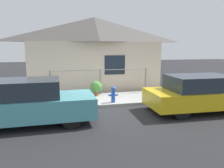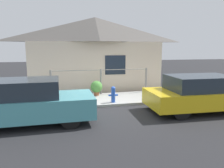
% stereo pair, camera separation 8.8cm
% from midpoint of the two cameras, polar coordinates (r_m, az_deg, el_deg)
% --- Properties ---
extents(ground_plane, '(60.00, 60.00, 0.00)m').
position_cam_midpoint_polar(ground_plane, '(8.96, -0.66, -6.03)').
color(ground_plane, '#262628').
extents(sidewalk, '(24.00, 2.30, 0.11)m').
position_cam_midpoint_polar(sidewalk, '(10.04, -2.15, -4.00)').
color(sidewalk, '#9E9E99').
rests_on(sidewalk, ground_plane).
extents(house, '(7.45, 2.23, 4.03)m').
position_cam_midpoint_polar(house, '(12.32, -4.72, 13.11)').
color(house, beige).
rests_on(house, ground_plane).
extents(fence, '(4.90, 0.10, 1.24)m').
position_cam_midpoint_polar(fence, '(10.86, -3.24, 0.99)').
color(fence, gray).
rests_on(fence, sidewalk).
extents(car_left, '(4.13, 1.71, 1.43)m').
position_cam_midpoint_polar(car_left, '(7.35, -21.72, -4.51)').
color(car_left, teal).
rests_on(car_left, ground_plane).
extents(car_right, '(4.36, 1.95, 1.37)m').
position_cam_midpoint_polar(car_right, '(8.96, 22.31, -2.24)').
color(car_right, gold).
rests_on(car_right, ground_plane).
extents(fire_hydrant, '(0.40, 0.18, 0.68)m').
position_cam_midpoint_polar(fire_hydrant, '(9.20, 0.04, -2.63)').
color(fire_hydrant, blue).
rests_on(fire_hydrant, sidewalk).
extents(potted_plant_near_hydrant, '(0.57, 0.57, 0.71)m').
position_cam_midpoint_polar(potted_plant_near_hydrant, '(10.50, -4.40, -0.82)').
color(potted_plant_near_hydrant, '#9E5638').
rests_on(potted_plant_near_hydrant, sidewalk).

